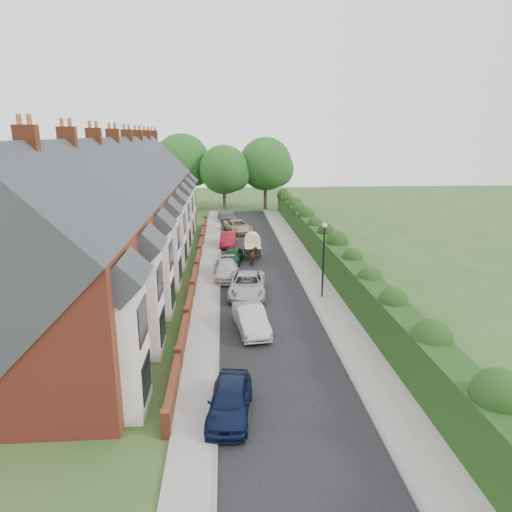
{
  "coord_description": "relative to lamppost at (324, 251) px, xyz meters",
  "views": [
    {
      "loc": [
        -3.09,
        -24.6,
        10.75
      ],
      "look_at": [
        -0.84,
        7.1,
        2.2
      ],
      "focal_mm": 32.0,
      "sensor_mm": 36.0,
      "label": 1
    }
  ],
  "objects": [
    {
      "name": "pavement_house_side",
      "position": [
        -7.75,
        7.0,
        -3.24
      ],
      "size": [
        1.7,
        58.0,
        0.12
      ],
      "primitive_type": "cube",
      "color": "#989690",
      "rests_on": "ground"
    },
    {
      "name": "road",
      "position": [
        -3.9,
        7.0,
        -3.29
      ],
      "size": [
        6.0,
        58.0,
        0.02
      ],
      "primitive_type": "cube",
      "color": "black",
      "rests_on": "ground"
    },
    {
      "name": "car_red",
      "position": [
        -6.13,
        15.28,
        -2.61
      ],
      "size": [
        1.69,
        4.23,
        1.37
      ],
      "primitive_type": "imported",
      "rotation": [
        0.0,
        0.0,
        -0.06
      ],
      "color": "maroon",
      "rests_on": "ground"
    },
    {
      "name": "tree_far_back",
      "position": [
        -11.99,
        39.08,
        3.32
      ],
      "size": [
        8.4,
        8.0,
        10.82
      ],
      "color": "#332316",
      "rests_on": "ground"
    },
    {
      "name": "horse_cart",
      "position": [
        -4.04,
        10.35,
        -1.95
      ],
      "size": [
        1.48,
        3.26,
        2.36
      ],
      "color": "black",
      "rests_on": "ground"
    },
    {
      "name": "car_silver_b",
      "position": [
        -5.0,
        1.0,
        -2.56
      ],
      "size": [
        2.88,
        5.51,
        1.48
      ],
      "primitive_type": "imported",
      "rotation": [
        0.0,
        0.0,
        -0.08
      ],
      "color": "#B4B7BC",
      "rests_on": "ground"
    },
    {
      "name": "kerb_hedge_side",
      "position": [
        -0.85,
        7.0,
        -3.23
      ],
      "size": [
        0.18,
        58.0,
        0.13
      ],
      "primitive_type": "cube",
      "color": "gray",
      "rests_on": "ground"
    },
    {
      "name": "tree_far_right",
      "position": [
        -0.01,
        38.08,
        3.02
      ],
      "size": [
        7.98,
        7.6,
        10.31
      ],
      "color": "#332316",
      "rests_on": "ground"
    },
    {
      "name": "lamppost",
      "position": [
        0.0,
        0.0,
        0.0
      ],
      "size": [
        0.32,
        0.32,
        5.16
      ],
      "color": "black",
      "rests_on": "ground"
    },
    {
      "name": "car_beige",
      "position": [
        -5.0,
        21.62,
        -2.6
      ],
      "size": [
        3.53,
        5.47,
        1.4
      ],
      "primitive_type": "imported",
      "rotation": [
        0.0,
        0.0,
        0.26
      ],
      "color": "tan",
      "rests_on": "ground"
    },
    {
      "name": "car_white",
      "position": [
        -6.4,
        4.91,
        -2.64
      ],
      "size": [
        1.96,
        4.59,
        1.32
      ],
      "primitive_type": "imported",
      "rotation": [
        0.0,
        0.0,
        0.03
      ],
      "color": "silver",
      "rests_on": "ground"
    },
    {
      "name": "ground",
      "position": [
        -3.4,
        -4.0,
        -3.3
      ],
      "size": [
        140.0,
        140.0,
        0.0
      ],
      "primitive_type": "plane",
      "color": "#2D4C1E",
      "rests_on": "ground"
    },
    {
      "name": "pavement_hedge_side",
      "position": [
        0.2,
        7.0,
        -3.24
      ],
      "size": [
        2.2,
        58.0,
        0.12
      ],
      "primitive_type": "cube",
      "color": "#989690",
      "rests_on": "ground"
    },
    {
      "name": "tree_far_left",
      "position": [
        -6.05,
        36.08,
        2.41
      ],
      "size": [
        7.14,
        6.8,
        9.29
      ],
      "color": "#332316",
      "rests_on": "ground"
    },
    {
      "name": "car_green",
      "position": [
        -5.82,
        9.14,
        -2.66
      ],
      "size": [
        2.1,
        3.96,
        1.28
      ],
      "primitive_type": "imported",
      "rotation": [
        0.0,
        0.0,
        -0.16
      ],
      "color": "#0F341A",
      "rests_on": "ground"
    },
    {
      "name": "terrace_row",
      "position": [
        -14.27,
        5.98,
        1.18
      ],
      "size": [
        9.05,
        40.5,
        11.5
      ],
      "color": "#993726",
      "rests_on": "ground"
    },
    {
      "name": "car_silver_a",
      "position": [
        -5.1,
        -4.95,
        -2.58
      ],
      "size": [
        2.1,
        4.5,
        1.43
      ],
      "primitive_type": "imported",
      "rotation": [
        0.0,
        0.0,
        0.14
      ],
      "color": "#ABACB0",
      "rests_on": "ground"
    },
    {
      "name": "hedge",
      "position": [
        2.0,
        7.0,
        -1.7
      ],
      "size": [
        2.1,
        58.0,
        2.85
      ],
      "color": "#173310",
      "rests_on": "ground"
    },
    {
      "name": "car_grey",
      "position": [
        -6.14,
        29.0,
        -2.55
      ],
      "size": [
        2.55,
        5.31,
        1.49
      ],
      "primitive_type": "imported",
      "rotation": [
        0.0,
        0.0,
        0.09
      ],
      "color": "slate",
      "rests_on": "ground"
    },
    {
      "name": "garden_wall_row",
      "position": [
        -8.75,
        6.0,
        -2.84
      ],
      "size": [
        0.35,
        40.35,
        1.1
      ],
      "color": "brown",
      "rests_on": "ground"
    },
    {
      "name": "car_navy",
      "position": [
        -6.4,
        -12.84,
        -2.61
      ],
      "size": [
        2.1,
        4.19,
        1.37
      ],
      "primitive_type": "imported",
      "rotation": [
        0.0,
        0.0,
        -0.12
      ],
      "color": "black",
      "rests_on": "ground"
    },
    {
      "name": "horse",
      "position": [
        -4.04,
        8.53,
        -2.59
      ],
      "size": [
        0.97,
        1.76,
        1.42
      ],
      "primitive_type": "imported",
      "rotation": [
        0.0,
        0.0,
        3.01
      ],
      "color": "#48291A",
      "rests_on": "ground"
    },
    {
      "name": "kerb_house_side",
      "position": [
        -6.95,
        7.0,
        -3.23
      ],
      "size": [
        0.18,
        58.0,
        0.13
      ],
      "primitive_type": "cube",
      "color": "gray",
      "rests_on": "ground"
    }
  ]
}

